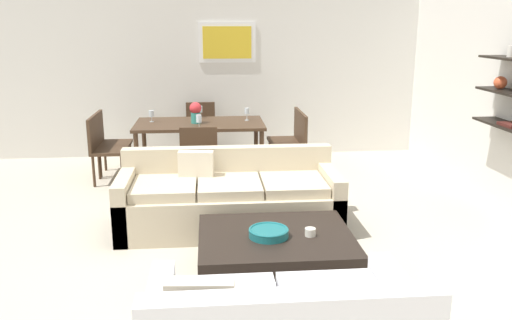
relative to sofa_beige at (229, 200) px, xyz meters
name	(u,v)px	position (x,y,z in m)	size (l,w,h in m)	color
ground_plane	(242,239)	(0.11, -0.34, -0.29)	(18.00, 18.00, 0.00)	#BCB29E
back_wall_unit	(246,69)	(0.41, 3.19, 1.06)	(8.40, 0.09, 2.70)	silver
sofa_beige	(229,200)	(0.00, 0.00, 0.00)	(2.22, 0.90, 0.78)	beige
coffee_table	(276,256)	(0.34, -1.15, -0.10)	(1.26, 1.05, 0.38)	black
decorative_bowl	(269,232)	(0.28, -1.19, 0.13)	(0.33, 0.33, 0.07)	#19666B
candle_jar	(310,232)	(0.62, -1.21, 0.12)	(0.09, 0.09, 0.06)	silver
dining_table	(200,128)	(-0.32, 1.95, 0.39)	(1.73, 0.96, 0.75)	#422D1E
dining_chair_head	(201,128)	(-0.32, 2.83, 0.21)	(0.44, 0.44, 0.88)	#422D1E
dining_chair_left_far	(108,139)	(-1.59, 2.16, 0.21)	(0.44, 0.44, 0.88)	#422D1E
dining_chair_right_far	(290,135)	(0.96, 2.16, 0.21)	(0.44, 0.44, 0.88)	#422D1E
dining_chair_right_near	(295,142)	(0.96, 1.73, 0.21)	(0.44, 0.44, 0.88)	#422D1E
dining_chair_left_near	(102,146)	(-1.59, 1.73, 0.21)	(0.44, 0.44, 0.88)	#422D1E
dining_chair_foot	(199,156)	(-0.32, 1.06, 0.21)	(0.44, 0.44, 0.88)	#422D1E
wine_glass_left_far	(151,114)	(-0.97, 2.07, 0.57)	(0.07, 0.07, 0.16)	silver
wine_glass_head	(200,110)	(-0.32, 2.37, 0.57)	(0.08, 0.08, 0.16)	silver
wine_glass_right_far	(247,111)	(0.34, 2.07, 0.58)	(0.06, 0.06, 0.17)	silver
wine_glass_foot	(199,119)	(-0.32, 1.53, 0.58)	(0.07, 0.07, 0.18)	silver
centerpiece_vase	(196,112)	(-0.36, 1.91, 0.61)	(0.16, 0.16, 0.28)	teal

